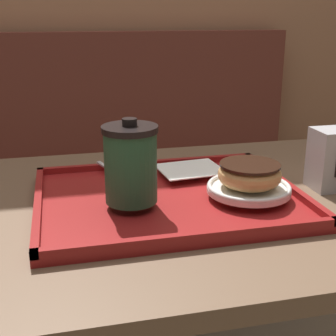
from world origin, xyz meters
TOP-DOWN VIEW (x-y plane):
  - booth_bench at (-0.00, 0.87)m, footprint 1.46×0.44m
  - cafe_table at (0.00, 0.00)m, footprint 1.03×0.65m
  - serving_tray at (0.03, -0.01)m, footprint 0.45×0.36m
  - napkin_paper at (0.09, 0.09)m, footprint 0.13×0.12m
  - coffee_cup_front at (-0.04, -0.05)m, footprint 0.09×0.09m
  - plate_with_chocolate_donut at (0.16, -0.05)m, footprint 0.14×0.14m
  - donut_chocolate_glazed at (0.16, -0.05)m, footprint 0.11×0.11m
  - spoon at (-0.04, 0.07)m, footprint 0.06×0.14m

SIDE VIEW (x-z plane):
  - booth_bench at x=0.00m, z-range -0.18..0.82m
  - cafe_table at x=0.00m, z-range 0.22..0.97m
  - serving_tray at x=0.03m, z-range 0.74..0.77m
  - napkin_paper at x=0.09m, z-range 0.77..0.77m
  - spoon at x=-0.04m, z-range 0.77..0.78m
  - plate_with_chocolate_donut at x=0.16m, z-range 0.77..0.79m
  - donut_chocolate_glazed at x=0.16m, z-range 0.79..0.82m
  - coffee_cup_front at x=-0.04m, z-range 0.77..0.91m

